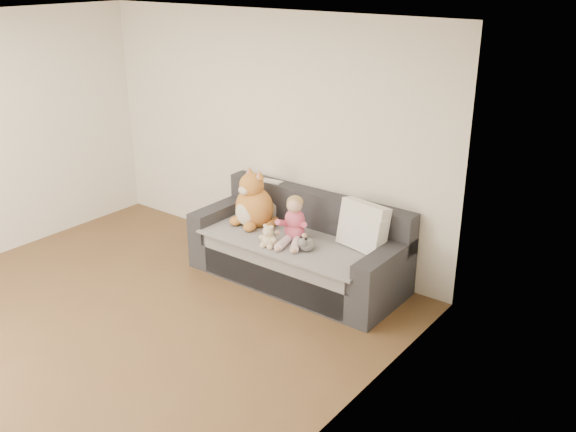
% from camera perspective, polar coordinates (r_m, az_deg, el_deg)
% --- Properties ---
extents(room_shell, '(5.00, 5.00, 5.00)m').
position_cam_1_polar(room_shell, '(5.55, -15.57, 2.63)').
color(room_shell, brown).
rests_on(room_shell, ground).
extents(sofa, '(2.20, 0.94, 0.85)m').
position_cam_1_polar(sofa, '(6.50, 1.02, -3.11)').
color(sofa, '#2C2C32').
rests_on(sofa, ground).
extents(cushion_left, '(0.45, 0.24, 0.41)m').
position_cam_1_polar(cushion_left, '(6.94, -2.27, 1.75)').
color(cushion_left, white).
rests_on(cushion_left, sofa).
extents(cushion_right_back, '(0.53, 0.30, 0.47)m').
position_cam_1_polar(cushion_right_back, '(6.13, 6.70, -0.88)').
color(cushion_right_back, white).
rests_on(cushion_right_back, sofa).
extents(cushion_right_front, '(0.41, 0.26, 0.36)m').
position_cam_1_polar(cushion_right_front, '(6.09, 6.99, -1.58)').
color(cushion_right_front, white).
rests_on(cushion_right_front, sofa).
extents(toddler, '(0.34, 0.47, 0.46)m').
position_cam_1_polar(toddler, '(6.25, 0.52, -0.58)').
color(toddler, '#DD4E72').
rests_on(toddler, sofa).
extents(plush_cat, '(0.50, 0.43, 0.64)m').
position_cam_1_polar(plush_cat, '(6.63, -3.11, 1.09)').
color(plush_cat, '#A96C25').
rests_on(plush_cat, sofa).
extents(teddy_bear, '(0.19, 0.14, 0.24)m').
position_cam_1_polar(teddy_bear, '(6.15, -1.78, -1.97)').
color(teddy_bear, beige).
rests_on(teddy_bear, sofa).
extents(plush_cow, '(0.14, 0.21, 0.17)m').
position_cam_1_polar(plush_cow, '(6.08, 1.67, -2.52)').
color(plush_cow, white).
rests_on(plush_cow, sofa).
extents(sippy_cup, '(0.09, 0.07, 0.10)m').
position_cam_1_polar(sippy_cup, '(6.30, -1.37, -1.78)').
color(sippy_cup, '#663BA0').
rests_on(sippy_cup, sofa).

